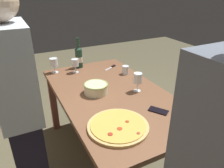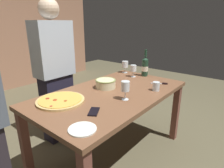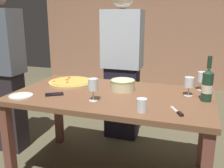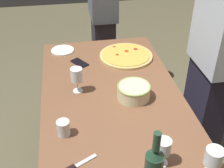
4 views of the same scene
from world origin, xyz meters
TOP-DOWN VIEW (x-y plane):
  - dining_table at (0.00, 0.00)m, footprint 1.60×0.90m
  - brick_wall_back at (0.00, 3.20)m, footprint 5.02×0.16m
  - pizza at (-0.47, 0.19)m, footprint 0.42×0.42m
  - serving_bowl at (0.05, 0.13)m, footprint 0.21×0.21m
  - wine_bottle at (0.72, 0.05)m, footprint 0.08×0.08m
  - wine_glass_near_pizza at (0.59, 0.14)m, footprint 0.08×0.08m
  - wine_glass_by_bottle at (0.69, 0.34)m, footprint 0.08×0.08m
  - wine_glass_far_left at (-0.08, -0.21)m, footprint 0.08×0.08m
  - cup_amber at (0.31, -0.32)m, footprint 0.07×0.07m
  - side_plate at (-0.66, -0.30)m, footprint 0.19×0.19m
  - cell_phone at (-0.43, -0.17)m, footprint 0.16×0.14m
  - pizza_knife at (0.55, -0.27)m, footprint 0.10×0.17m
  - person_host at (-1.18, 0.11)m, footprint 0.41×0.24m
  - person_guest_left at (-0.13, 0.76)m, footprint 0.43×0.24m

SIDE VIEW (x-z plane):
  - dining_table at x=0.00m, z-range 0.28..1.03m
  - side_plate at x=-0.66m, z-range 0.75..0.76m
  - cell_phone at x=-0.43m, z-range 0.75..0.76m
  - pizza_knife at x=0.55m, z-range 0.75..0.76m
  - pizza at x=-0.47m, z-range 0.75..0.78m
  - cup_amber at x=0.31m, z-range 0.75..0.84m
  - serving_bowl at x=0.05m, z-range 0.75..0.85m
  - person_guest_left at x=-0.13m, z-range 0.01..1.67m
  - person_host at x=-1.18m, z-range 0.01..1.67m
  - wine_glass_near_pizza at x=0.59m, z-range 0.78..0.93m
  - wine_glass_by_bottle at x=0.69m, z-range 0.78..0.94m
  - wine_glass_far_left at x=-0.08m, z-range 0.79..0.96m
  - wine_bottle at x=0.72m, z-range 0.71..1.04m
  - brick_wall_back at x=0.00m, z-range 0.00..2.84m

